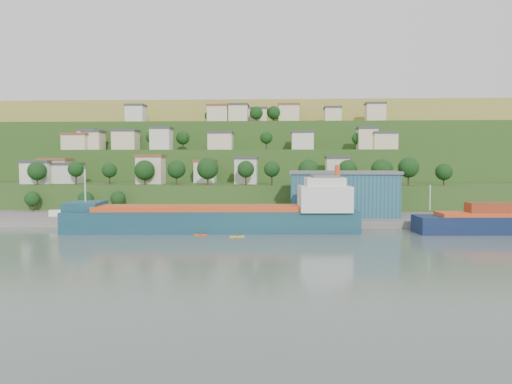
# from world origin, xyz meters

# --- Properties ---
(ground) EXTENTS (500.00, 500.00, 0.00)m
(ground) POSITION_xyz_m (0.00, 0.00, 0.00)
(ground) COLOR #4C5C58
(ground) RESTS_ON ground
(quay) EXTENTS (220.00, 26.00, 4.00)m
(quay) POSITION_xyz_m (20.00, 28.00, 0.00)
(quay) COLOR slate
(quay) RESTS_ON ground
(pebble_beach) EXTENTS (40.00, 18.00, 2.40)m
(pebble_beach) POSITION_xyz_m (-55.00, 22.00, 0.00)
(pebble_beach) COLOR slate
(pebble_beach) RESTS_ON ground
(hillside) EXTENTS (360.00, 210.14, 96.00)m
(hillside) POSITION_xyz_m (-0.04, 168.70, 0.09)
(hillside) COLOR #284719
(hillside) RESTS_ON ground
(cargo_ship_near) EXTENTS (73.75, 15.75, 18.81)m
(cargo_ship_near) POSITION_xyz_m (-1.08, 8.80, 3.00)
(cargo_ship_near) COLOR #133349
(cargo_ship_near) RESTS_ON ground
(warehouse) EXTENTS (32.14, 20.92, 12.80)m
(warehouse) POSITION_xyz_m (32.20, 31.00, 8.43)
(warehouse) COLOR #204D61
(warehouse) RESTS_ON quay
(caravan) EXTENTS (5.93, 3.74, 2.57)m
(caravan) POSITION_xyz_m (-49.19, 23.09, 2.49)
(caravan) COLOR white
(caravan) RESTS_ON pebble_beach
(dinghy) EXTENTS (3.83, 2.23, 0.72)m
(dinghy) POSITION_xyz_m (-42.81, 19.73, 1.56)
(dinghy) COLOR silver
(dinghy) RESTS_ON pebble_beach
(kayak_orange) EXTENTS (3.47, 1.46, 0.86)m
(kayak_orange) POSITION_xyz_m (-5.17, 1.73, 0.25)
(kayak_orange) COLOR #DA4E13
(kayak_orange) RESTS_ON ground
(kayak_yellow) EXTENTS (3.51, 1.54, 0.87)m
(kayak_yellow) POSITION_xyz_m (3.68, -0.52, 0.26)
(kayak_yellow) COLOR gold
(kayak_yellow) RESTS_ON ground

